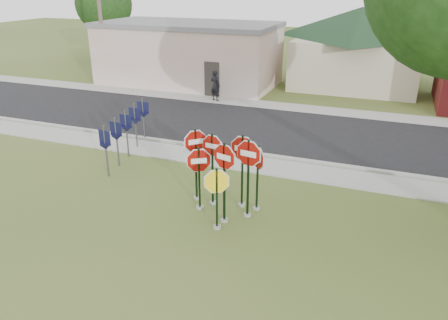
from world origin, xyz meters
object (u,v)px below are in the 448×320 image
at_px(stop_sign_center, 224,172).
at_px(stop_sign_yellow, 217,192).
at_px(stop_sign_left, 199,171).
at_px(utility_pole_near, 100,11).
at_px(pedestrian, 215,85).

bearing_deg(stop_sign_center, stop_sign_yellow, -97.32).
relative_size(stop_sign_center, stop_sign_left, 1.20).
xyz_separation_m(utility_pole_near, pedestrian, (8.61, -1.12, -3.99)).
relative_size(stop_sign_left, utility_pole_near, 0.23).
bearing_deg(stop_sign_left, pedestrian, 110.16).
bearing_deg(stop_sign_left, stop_sign_center, -24.29).
height_order(stop_sign_yellow, utility_pole_near, utility_pole_near).
relative_size(stop_sign_yellow, pedestrian, 1.11).
bearing_deg(utility_pole_near, pedestrian, -7.41).
bearing_deg(stop_sign_left, stop_sign_yellow, -43.37).
bearing_deg(stop_sign_center, pedestrian, 113.40).
relative_size(stop_sign_center, stop_sign_yellow, 1.30).
distance_m(stop_sign_center, utility_pole_near, 20.42).
height_order(stop_sign_center, stop_sign_yellow, stop_sign_center).
xyz_separation_m(stop_sign_yellow, stop_sign_left, (-0.97, 0.92, 0.14)).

